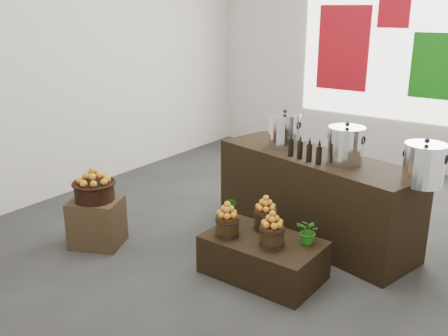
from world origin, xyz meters
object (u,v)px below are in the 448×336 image
Objects in this scene: display_table at (263,257)px; stock_pot_right at (424,166)px; wicker_basket at (94,192)px; stock_pot_center at (346,146)px; counter at (314,197)px; stock_pot_left at (284,131)px; crate at (97,222)px.

display_table is 1.76m from stock_pot_right.
stock_pot_center is (2.23, 1.52, 0.54)m from wicker_basket.
stock_pot_left reaches higher than counter.
counter is 1.43m from stock_pot_right.
stock_pot_left is (1.38, 1.74, 0.54)m from wicker_basket.
counter is (1.86, 1.62, -0.15)m from wicker_basket.
stock_pot_left is 1.00× the size of stock_pot_center.
crate is at bearing -128.52° from stock_pot_left.
stock_pot_center is at bearing 0.00° from counter.
display_table is at bearing -68.51° from stock_pot_left.
wicker_basket reaches higher than crate.
wicker_basket is 1.16× the size of stock_pot_center.
stock_pot_left is at bearing 165.92° from stock_pot_center.
stock_pot_center is (0.37, 1.01, 0.98)m from display_table.
stock_pot_right is (3.09, 1.31, 0.54)m from wicker_basket.
counter is at bearing 40.96° from wicker_basket.
counter is 0.78m from stock_pot_center.
counter is at bearing 40.96° from crate.
counter is at bearing 165.92° from stock_pot_center.
stock_pot_right reaches higher than wicker_basket.
crate is at bearing -124.96° from counter.
stock_pot_left is at bearing 165.92° from stock_pot_right.
wicker_basket is at bearing -128.52° from stock_pot_left.
counter is 6.47× the size of stock_pot_right.
stock_pot_left is 0.88m from stock_pot_center.
stock_pot_center reaches higher than crate.
stock_pot_center is at bearing 34.28° from wicker_basket.
stock_pot_right is at bearing -14.08° from stock_pot_center.
crate is 2.85m from stock_pot_center.
crate is 0.37m from wicker_basket.
stock_pot_center is (2.23, 1.52, 0.90)m from crate.
stock_pot_center is 1.00× the size of stock_pot_right.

